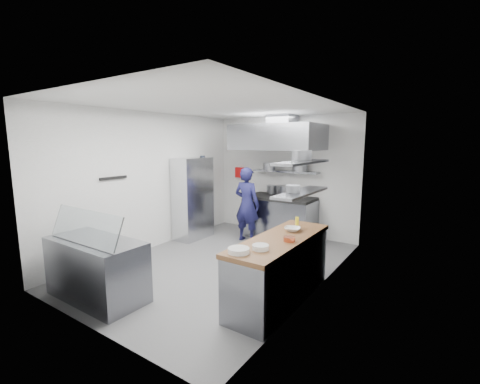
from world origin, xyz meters
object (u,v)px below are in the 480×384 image
Objects in this scene: gas_range at (280,218)px; wire_rack at (193,198)px; chef at (247,205)px; display_case at (97,269)px.

gas_range is 2.05m from wire_rack.
gas_range is at bearing 35.34° from wire_rack.
chef is 0.90× the size of wire_rack.
wire_rack reaches higher than gas_range.
chef reaches higher than gas_range.
wire_rack is (-1.15, -0.49, 0.10)m from chef.
wire_rack is (-1.63, -1.16, 0.48)m from gas_range.
gas_range reaches higher than display_case.
display_case is at bearing 84.14° from chef.
display_case is (-0.79, -4.10, -0.03)m from gas_range.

